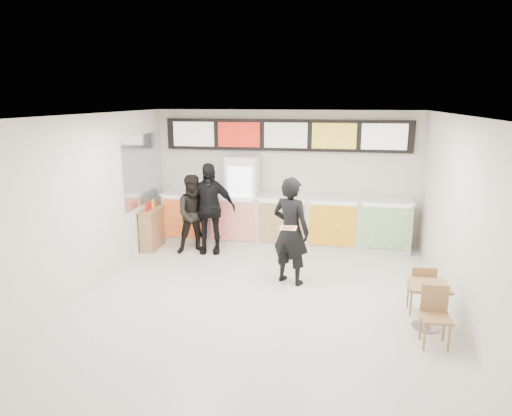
% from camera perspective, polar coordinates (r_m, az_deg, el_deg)
% --- Properties ---
extents(floor, '(7.00, 7.00, 0.00)m').
position_cam_1_polar(floor, '(7.61, 0.59, -11.71)').
color(floor, beige).
rests_on(floor, ground).
extents(ceiling, '(7.00, 7.00, 0.00)m').
position_cam_1_polar(ceiling, '(6.89, 0.65, 11.48)').
color(ceiling, white).
rests_on(ceiling, wall_back).
extents(wall_back, '(6.00, 0.00, 6.00)m').
position_cam_1_polar(wall_back, '(10.50, 3.74, 3.94)').
color(wall_back, silver).
rests_on(wall_back, floor).
extents(wall_left, '(0.00, 7.00, 7.00)m').
position_cam_1_polar(wall_left, '(8.13, -20.73, 0.24)').
color(wall_left, silver).
rests_on(wall_left, floor).
extents(wall_right, '(0.00, 7.00, 7.00)m').
position_cam_1_polar(wall_right, '(7.26, 24.68, -1.65)').
color(wall_right, silver).
rests_on(wall_right, floor).
extents(service_counter, '(5.56, 0.77, 1.14)m').
position_cam_1_polar(service_counter, '(10.30, 3.41, -1.53)').
color(service_counter, silver).
rests_on(service_counter, floor).
extents(menu_board, '(5.50, 0.14, 0.70)m').
position_cam_1_polar(menu_board, '(10.30, 3.76, 9.08)').
color(menu_board, black).
rests_on(menu_board, wall_back).
extents(drinks_fridge, '(0.70, 0.67, 2.00)m').
position_cam_1_polar(drinks_fridge, '(10.36, -1.69, 1.02)').
color(drinks_fridge, white).
rests_on(drinks_fridge, floor).
extents(mirror_panel, '(0.01, 2.00, 1.50)m').
position_cam_1_polar(mirror_panel, '(10.22, -13.87, 4.73)').
color(mirror_panel, '#B2B7BF').
rests_on(mirror_panel, wall_left).
extents(customer_main, '(0.83, 0.71, 1.94)m').
position_cam_1_polar(customer_main, '(8.09, 4.36, -2.87)').
color(customer_main, black).
rests_on(customer_main, floor).
extents(customer_left, '(1.02, 0.93, 1.70)m').
position_cam_1_polar(customer_left, '(9.78, -7.67, -0.77)').
color(customer_left, black).
rests_on(customer_left, floor).
extents(customer_mid, '(1.19, 0.62, 1.95)m').
position_cam_1_polar(customer_mid, '(9.74, -5.94, -0.03)').
color(customer_mid, black).
rests_on(customer_mid, floor).
extents(pizza_slice, '(0.36, 0.36, 0.02)m').
position_cam_1_polar(pizza_slice, '(7.60, 4.05, -2.45)').
color(pizza_slice, beige).
rests_on(pizza_slice, customer_main).
extents(cafe_table, '(0.56, 1.38, 0.80)m').
position_cam_1_polar(cafe_table, '(7.10, 20.71, -10.46)').
color(cafe_table, '#B08050').
rests_on(cafe_table, floor).
extents(condiment_ledge, '(0.32, 0.80, 1.06)m').
position_cam_1_polar(condiment_ledge, '(10.33, -12.85, -2.48)').
color(condiment_ledge, '#B08050').
rests_on(condiment_ledge, floor).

